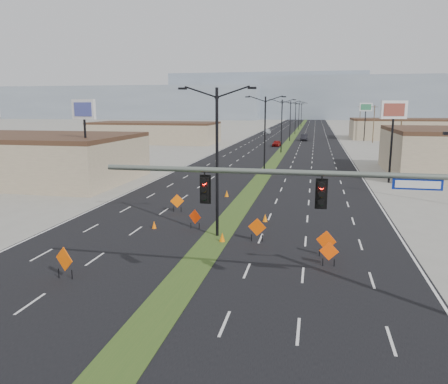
% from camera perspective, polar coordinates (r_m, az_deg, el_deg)
% --- Properties ---
extents(ground, '(600.00, 600.00, 0.00)m').
position_cam_1_polar(ground, '(19.54, -8.92, -15.84)').
color(ground, gray).
rests_on(ground, ground).
extents(road_surface, '(25.00, 400.00, 0.02)m').
position_cam_1_polar(road_surface, '(116.73, 8.68, 6.72)').
color(road_surface, black).
rests_on(road_surface, ground).
extents(median_strip, '(2.00, 400.00, 0.04)m').
position_cam_1_polar(median_strip, '(116.73, 8.68, 6.72)').
color(median_strip, '#2B4E1C').
rests_on(median_strip, ground).
extents(building_sw_far, '(30.00, 14.00, 4.50)m').
position_cam_1_polar(building_sw_far, '(108.45, -9.04, 7.57)').
color(building_sw_far, tan).
rests_on(building_sw_far, ground).
extents(building_se_far, '(44.00, 16.00, 5.00)m').
position_cam_1_polar(building_se_far, '(130.28, 26.04, 7.28)').
color(building_se_far, tan).
rests_on(building_se_far, ground).
extents(mesa_west, '(180.00, 50.00, 22.00)m').
position_cam_1_polar(mesa_west, '(322.06, -11.55, 11.35)').
color(mesa_west, gray).
rests_on(mesa_west, ground).
extents(mesa_center, '(220.00, 50.00, 28.00)m').
position_cam_1_polar(mesa_center, '(318.05, 18.23, 11.57)').
color(mesa_center, gray).
rests_on(mesa_center, ground).
extents(mesa_backdrop, '(140.00, 50.00, 32.00)m').
position_cam_1_polar(mesa_backdrop, '(338.26, 5.74, 12.34)').
color(mesa_backdrop, gray).
rests_on(mesa_backdrop, ground).
extents(signal_mast, '(16.30, 0.60, 8.00)m').
position_cam_1_polar(signal_mast, '(18.79, 18.20, -1.80)').
color(signal_mast, slate).
rests_on(signal_mast, ground).
extents(streetlight_0, '(5.15, 0.24, 10.02)m').
position_cam_1_polar(streetlight_0, '(29.13, -0.92, 4.46)').
color(streetlight_0, black).
rests_on(streetlight_0, ground).
extents(streetlight_1, '(5.15, 0.24, 10.02)m').
position_cam_1_polar(streetlight_1, '(56.69, 5.36, 7.69)').
color(streetlight_1, black).
rests_on(streetlight_1, ground).
extents(streetlight_2, '(5.15, 0.24, 10.02)m').
position_cam_1_polar(streetlight_2, '(84.53, 7.54, 8.78)').
color(streetlight_2, black).
rests_on(streetlight_2, ground).
extents(streetlight_3, '(5.15, 0.24, 10.02)m').
position_cam_1_polar(streetlight_3, '(112.46, 8.64, 9.32)').
color(streetlight_3, black).
rests_on(streetlight_3, ground).
extents(streetlight_4, '(5.15, 0.24, 10.02)m').
position_cam_1_polar(streetlight_4, '(140.41, 9.31, 9.65)').
color(streetlight_4, black).
rests_on(streetlight_4, ground).
extents(streetlight_5, '(5.15, 0.24, 10.02)m').
position_cam_1_polar(streetlight_5, '(168.38, 9.75, 9.87)').
color(streetlight_5, black).
rests_on(streetlight_5, ground).
extents(streetlight_6, '(5.15, 0.24, 10.02)m').
position_cam_1_polar(streetlight_6, '(196.36, 10.07, 10.02)').
color(streetlight_6, black).
rests_on(streetlight_6, ground).
extents(utility_pole_1, '(1.60, 0.20, 9.00)m').
position_cam_1_polar(utility_pole_1, '(77.55, 22.08, 7.30)').
color(utility_pole_1, '#4C3823').
rests_on(utility_pole_1, ground).
extents(utility_pole_2, '(1.60, 0.20, 9.00)m').
position_cam_1_polar(utility_pole_2, '(112.13, 18.97, 8.46)').
color(utility_pole_2, '#4C3823').
rests_on(utility_pole_2, ground).
extents(utility_pole_3, '(1.60, 0.20, 9.00)m').
position_cam_1_polar(utility_pole_3, '(146.92, 17.32, 9.07)').
color(utility_pole_3, '#4C3823').
rests_on(utility_pole_3, ground).
extents(car_left, '(1.89, 4.02, 1.33)m').
position_cam_1_polar(car_left, '(97.96, 6.88, 6.32)').
color(car_left, maroon).
rests_on(car_left, ground).
extents(car_mid, '(1.73, 4.90, 1.61)m').
position_cam_1_polar(car_mid, '(115.50, 10.42, 7.02)').
color(car_mid, black).
rests_on(car_mid, ground).
extents(car_far, '(2.25, 5.24, 1.50)m').
position_cam_1_polar(car_far, '(141.27, 5.66, 7.85)').
color(car_far, silver).
rests_on(car_far, ground).
extents(construction_sign_0, '(1.22, 0.51, 1.73)m').
position_cam_1_polar(construction_sign_0, '(24.18, -20.14, -8.37)').
color(construction_sign_0, '#E25104').
rests_on(construction_sign_0, ground).
extents(construction_sign_1, '(1.01, 0.47, 1.45)m').
position_cam_1_polar(construction_sign_1, '(31.89, -3.81, -3.34)').
color(construction_sign_1, red).
rests_on(construction_sign_1, ground).
extents(construction_sign_2, '(1.11, 0.39, 1.54)m').
position_cam_1_polar(construction_sign_2, '(36.97, -6.14, -1.27)').
color(construction_sign_2, '#E95C04').
rests_on(construction_sign_2, ground).
extents(construction_sign_3, '(1.21, 0.17, 1.61)m').
position_cam_1_polar(construction_sign_3, '(28.86, 4.34, -4.71)').
color(construction_sign_3, '#D74804').
rests_on(construction_sign_3, ground).
extents(construction_sign_4, '(1.06, 0.10, 1.41)m').
position_cam_1_polar(construction_sign_4, '(25.20, 13.55, -7.66)').
color(construction_sign_4, '#FF4905').
rests_on(construction_sign_4, ground).
extents(construction_sign_5, '(1.17, 0.42, 1.62)m').
position_cam_1_polar(construction_sign_5, '(26.63, 13.19, -6.33)').
color(construction_sign_5, '#FF4E05').
rests_on(construction_sign_5, ground).
extents(cone_0, '(0.36, 0.36, 0.57)m').
position_cam_1_polar(cone_0, '(32.40, -9.11, -4.25)').
color(cone_0, '#F06505').
rests_on(cone_0, ground).
extents(cone_1, '(0.50, 0.50, 0.63)m').
position_cam_1_polar(cone_1, '(33.98, 5.39, -3.38)').
color(cone_1, orange).
rests_on(cone_1, ground).
extents(cone_2, '(0.49, 0.49, 0.65)m').
position_cam_1_polar(cone_2, '(28.88, -0.24, -5.94)').
color(cone_2, orange).
rests_on(cone_2, ground).
extents(cone_3, '(0.40, 0.40, 0.65)m').
position_cam_1_polar(cone_3, '(43.06, 0.36, -0.21)').
color(cone_3, orange).
rests_on(cone_3, ground).
extents(pole_sign_west, '(3.07, 1.23, 9.51)m').
position_cam_1_polar(pole_sign_west, '(48.81, -17.81, 9.40)').
color(pole_sign_west, black).
rests_on(pole_sign_west, ground).
extents(pole_sign_east_near, '(3.04, 1.23, 9.43)m').
position_cam_1_polar(pole_sign_east_near, '(53.89, 21.27, 9.22)').
color(pole_sign_east_near, black).
rests_on(pole_sign_east_near, ground).
extents(pole_sign_east_far, '(3.13, 0.40, 9.59)m').
position_cam_1_polar(pole_sign_east_far, '(117.37, 18.03, 10.16)').
color(pole_sign_east_far, black).
rests_on(pole_sign_east_far, ground).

